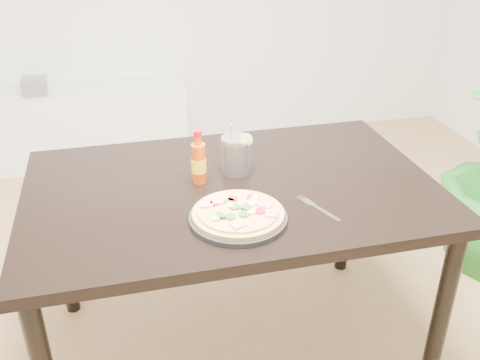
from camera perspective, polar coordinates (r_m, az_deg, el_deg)
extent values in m
plane|color=#9E7A51|center=(2.26, 5.26, -18.20)|extent=(4.50, 4.50, 0.00)
cube|color=black|center=(1.85, -0.89, -1.05)|extent=(1.40, 0.90, 0.04)
cylinder|color=black|center=(2.00, 20.63, -13.59)|extent=(0.06, 0.06, 0.71)
cylinder|color=black|center=(2.36, -18.51, -6.34)|extent=(0.06, 0.06, 0.71)
cylinder|color=black|center=(2.54, 11.33, -2.63)|extent=(0.06, 0.06, 0.71)
cylinder|color=black|center=(1.64, -0.20, -4.08)|extent=(0.30, 0.30, 0.02)
cylinder|color=tan|center=(1.63, -0.20, -3.63)|extent=(0.28, 0.28, 0.01)
cylinder|color=#F4CB6A|center=(1.62, -0.20, -3.31)|extent=(0.25, 0.25, 0.01)
cube|color=pink|center=(1.66, -2.56, -2.29)|extent=(0.04, 0.04, 0.01)
cube|color=pink|center=(1.64, -3.65, -2.64)|extent=(0.05, 0.04, 0.01)
cube|color=pink|center=(1.65, 1.35, -2.43)|extent=(0.05, 0.05, 0.01)
cube|color=pink|center=(1.64, 2.71, -2.66)|extent=(0.05, 0.05, 0.01)
cube|color=pink|center=(1.54, -0.20, -4.82)|extent=(0.05, 0.05, 0.01)
cube|color=pink|center=(1.60, 3.36, -3.61)|extent=(0.05, 0.05, 0.01)
cylinder|color=red|center=(1.61, 2.15, -3.37)|extent=(0.03, 0.03, 0.01)
cylinder|color=red|center=(1.65, -2.81, -2.50)|extent=(0.03, 0.03, 0.01)
cylinder|color=red|center=(1.67, -0.80, -2.06)|extent=(0.03, 0.03, 0.01)
cylinder|color=red|center=(1.68, 1.25, -1.85)|extent=(0.03, 0.03, 0.01)
cylinder|color=#2D7527|center=(1.66, -1.15, -2.29)|extent=(0.03, 0.03, 0.01)
cylinder|color=#2D7527|center=(1.59, 0.45, -3.66)|extent=(0.03, 0.03, 0.01)
cylinder|color=#2D7527|center=(1.63, -0.62, -2.90)|extent=(0.03, 0.03, 0.01)
cylinder|color=#2D7527|center=(1.58, -1.07, -3.93)|extent=(0.03, 0.03, 0.01)
ellipsoid|color=beige|center=(1.65, 1.33, -2.51)|extent=(0.03, 0.03, 0.01)
ellipsoid|color=beige|center=(1.57, -2.67, -4.09)|extent=(0.03, 0.03, 0.01)
ellipsoid|color=beige|center=(1.60, 1.24, -3.41)|extent=(0.03, 0.03, 0.01)
ellipsoid|color=beige|center=(1.64, -1.05, -2.68)|extent=(0.03, 0.03, 0.01)
ellipsoid|color=beige|center=(1.68, 1.68, -1.86)|extent=(0.03, 0.03, 0.01)
ellipsoid|color=#31741B|center=(1.58, -2.10, -3.66)|extent=(0.04, 0.05, 0.00)
ellipsoid|color=#31741B|center=(1.62, 0.61, -2.90)|extent=(0.04, 0.04, 0.00)
cylinder|color=#C7420B|center=(1.83, -4.42, 1.77)|extent=(0.05, 0.05, 0.14)
cylinder|color=yellow|center=(1.83, -4.41, 1.57)|extent=(0.05, 0.05, 0.05)
cylinder|color=#C7420B|center=(1.79, -4.52, 4.24)|extent=(0.03, 0.03, 0.03)
cylinder|color=red|center=(1.78, -4.55, 4.98)|extent=(0.03, 0.03, 0.02)
cylinder|color=black|center=(1.90, -0.45, 2.44)|extent=(0.09, 0.09, 0.12)
cylinder|color=silver|center=(1.89, -0.45, 2.67)|extent=(0.10, 0.10, 0.13)
cylinder|color=#F2E059|center=(1.86, 0.70, 4.33)|extent=(0.04, 0.01, 0.04)
cylinder|color=#B2B2B7|center=(1.88, -0.82, 3.85)|extent=(0.03, 0.06, 0.17)
cube|color=silver|center=(1.69, 9.13, -3.48)|extent=(0.06, 0.12, 0.00)
cube|color=silver|center=(1.74, 7.30, -2.39)|extent=(0.04, 0.05, 0.00)
cube|color=silver|center=(1.76, 6.36, -2.04)|extent=(0.01, 0.03, 0.00)
cube|color=silver|center=(1.76, 6.51, -1.98)|extent=(0.01, 0.03, 0.00)
cube|color=silver|center=(1.76, 6.65, -1.92)|extent=(0.01, 0.03, 0.00)
cube|color=silver|center=(1.77, 6.80, -1.87)|extent=(0.01, 0.03, 0.00)
cube|color=white|center=(3.80, -16.51, 5.51)|extent=(1.40, 0.34, 0.50)
cube|color=slate|center=(3.72, -20.91, 8.55)|extent=(0.14, 0.12, 0.01)
cube|color=slate|center=(3.72, -20.93, 8.70)|extent=(0.14, 0.12, 0.01)
cube|color=slate|center=(3.72, -20.96, 8.86)|extent=(0.14, 0.12, 0.01)
cube|color=slate|center=(3.71, -20.99, 9.01)|extent=(0.14, 0.12, 0.01)
cube|color=slate|center=(3.71, -21.02, 9.16)|extent=(0.14, 0.12, 0.01)
cube|color=slate|center=(3.71, -21.04, 9.31)|extent=(0.14, 0.12, 0.01)
cube|color=slate|center=(3.70, -21.07, 9.47)|extent=(0.14, 0.12, 0.01)
cube|color=slate|center=(3.70, -21.10, 9.62)|extent=(0.14, 0.12, 0.01)
cube|color=slate|center=(3.70, -21.13, 9.77)|extent=(0.14, 0.12, 0.01)
cube|color=slate|center=(3.70, -21.15, 9.93)|extent=(0.14, 0.12, 0.01)
cube|color=slate|center=(3.69, -21.18, 10.08)|extent=(0.14, 0.12, 0.01)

